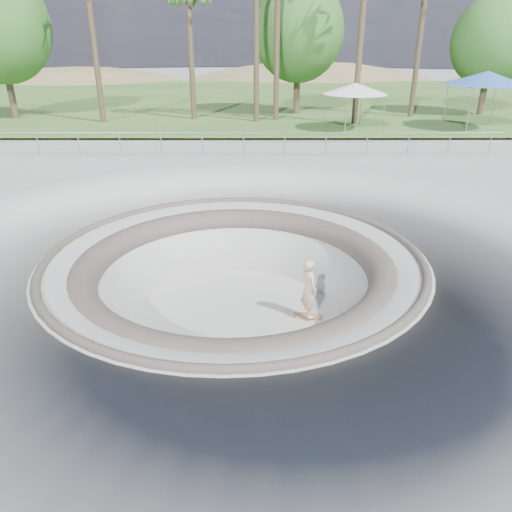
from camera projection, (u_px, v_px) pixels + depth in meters
name	position (u px, v px, depth m)	size (l,w,h in m)	color
ground	(234.00, 256.00, 13.49)	(180.00, 180.00, 0.00)	#AEADA9
skate_bowl	(235.00, 315.00, 14.23)	(14.00, 14.00, 4.10)	#AEADA9
grass_strip	(249.00, 99.00, 44.47)	(180.00, 36.00, 0.12)	#375F26
distant_hills	(279.00, 134.00, 68.58)	(103.20, 45.00, 28.60)	brown
safety_railing	(244.00, 143.00, 24.17)	(25.00, 0.06, 1.03)	gray
skateboard	(308.00, 316.00, 14.19)	(0.83, 0.42, 0.08)	brown
skater	(309.00, 288.00, 13.83)	(0.63, 0.41, 1.72)	#DEAF8F
canopy_white	(355.00, 89.00, 28.88)	(4.94, 4.94, 2.66)	gray
canopy_blue	(487.00, 78.00, 29.01)	(6.49, 6.49, 3.29)	gray
bushy_tree_mid	(299.00, 31.00, 33.83)	(6.17, 5.61, 8.90)	brown
bushy_tree_right	(492.00, 42.00, 33.60)	(5.43, 4.93, 7.83)	brown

